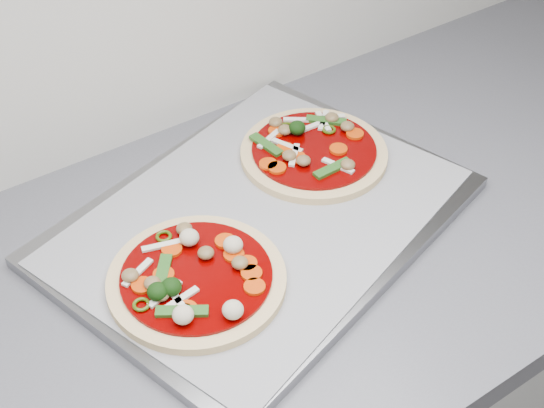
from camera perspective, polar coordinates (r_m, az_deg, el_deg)
baking_tray at (r=0.97m, az=-0.90°, el=-1.23°), size 0.59×0.50×0.02m
parchment at (r=0.97m, az=-0.90°, el=-0.83°), size 0.57×0.49×0.00m
pizza_left at (r=0.88m, az=-5.79°, el=-5.60°), size 0.26×0.26×0.04m
pizza_right at (r=1.06m, az=3.10°, el=4.03°), size 0.21×0.21×0.03m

